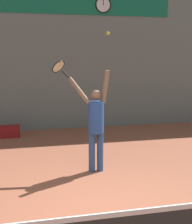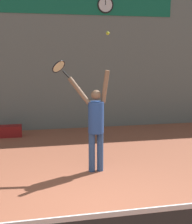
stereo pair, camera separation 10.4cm
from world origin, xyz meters
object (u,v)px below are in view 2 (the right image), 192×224
(water_bottle, at_px, (4,132))
(tennis_player, at_px, (96,122))
(equipment_bag, at_px, (10,131))
(scoreboard_clock, at_px, (105,5))
(tennis_racket, at_px, (59,67))
(tennis_ball, at_px, (108,33))

(water_bottle, bearing_deg, tennis_player, -58.02)
(water_bottle, xyz_separation_m, equipment_bag, (0.17, -0.04, 0.03))
(scoreboard_clock, distance_m, equipment_bag, 4.89)
(tennis_racket, xyz_separation_m, tennis_ball, (0.87, -0.62, 0.65))
(tennis_player, distance_m, tennis_ball, 1.74)
(tennis_ball, xyz_separation_m, equipment_bag, (-2.10, 3.40, -2.60))
(scoreboard_clock, height_order, tennis_racket, scoreboard_clock)
(tennis_ball, height_order, water_bottle, tennis_ball)
(tennis_player, height_order, tennis_ball, tennis_ball)
(tennis_racket, height_order, tennis_ball, tennis_ball)
(tennis_ball, distance_m, equipment_bag, 4.76)
(scoreboard_clock, bearing_deg, tennis_racket, -117.39)
(tennis_player, xyz_separation_m, tennis_racket, (-0.66, 0.48, 1.08))
(tennis_ball, bearing_deg, equipment_bag, 121.69)
(water_bottle, distance_m, equipment_bag, 0.17)
(scoreboard_clock, height_order, water_bottle, scoreboard_clock)
(scoreboard_clock, distance_m, tennis_ball, 4.37)
(scoreboard_clock, bearing_deg, equipment_bag, -166.98)
(water_bottle, height_order, equipment_bag, equipment_bag)
(scoreboard_clock, relative_size, tennis_player, 0.25)
(tennis_player, height_order, equipment_bag, tennis_player)
(tennis_player, relative_size, tennis_racket, 4.86)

